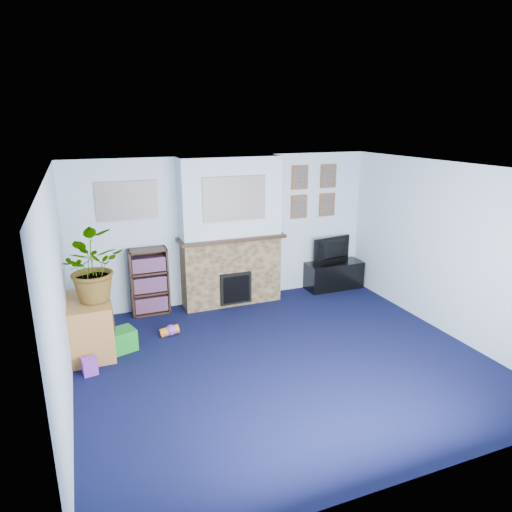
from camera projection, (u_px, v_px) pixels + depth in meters
name	position (u px, v px, depth m)	size (l,w,h in m)	color
floor	(283.00, 359.00, 5.82)	(5.00, 4.50, 0.01)	black
ceiling	(286.00, 169.00, 5.13)	(5.00, 4.50, 0.01)	white
wall_back	(227.00, 230.00, 7.48)	(5.00, 0.04, 2.40)	silver
wall_front	(409.00, 357.00, 3.46)	(5.00, 0.04, 2.40)	silver
wall_left	(59.00, 299.00, 4.60)	(0.04, 4.50, 2.40)	silver
wall_right	(447.00, 250.00, 6.34)	(0.04, 4.50, 2.40)	silver
chimney_breast	(231.00, 234.00, 7.30)	(1.72, 0.50, 2.40)	brown
collage_main	(235.00, 199.00, 6.94)	(1.00, 0.03, 0.68)	gray
collage_left	(127.00, 201.00, 6.76)	(0.90, 0.03, 0.58)	gray
portrait_tl	(300.00, 178.00, 7.69)	(0.30, 0.03, 0.40)	brown
portrait_tr	(328.00, 176.00, 7.88)	(0.30, 0.03, 0.40)	brown
portrait_bl	(299.00, 207.00, 7.83)	(0.30, 0.03, 0.40)	brown
portrait_br	(327.00, 205.00, 8.02)	(0.30, 0.03, 0.40)	brown
tv_stand	(334.00, 276.00, 8.24)	(1.02, 0.43, 0.48)	black
television	(334.00, 250.00, 8.12)	(0.78, 0.10, 0.45)	black
bookshelf	(149.00, 283.00, 7.09)	(0.58, 0.28, 1.05)	black
sideboard	(91.00, 326.00, 5.94)	(0.52, 0.94, 0.73)	#AF7538
potted_plant	(88.00, 268.00, 5.68)	(0.78, 0.68, 0.87)	#26661E
mantel_clock	(227.00, 232.00, 7.22)	(0.11, 0.06, 0.15)	gold
mantel_candle	(250.00, 230.00, 7.36)	(0.05, 0.05, 0.17)	#B2BFC6
mantel_teddy	(196.00, 236.00, 7.05)	(0.13, 0.13, 0.13)	gray
mantel_can	(269.00, 229.00, 7.48)	(0.06, 0.06, 0.13)	purple
green_crate	(121.00, 341.00, 6.01)	(0.36, 0.29, 0.29)	#198C26
toy_ball	(171.00, 329.00, 6.45)	(0.16, 0.16, 0.16)	purple
toy_block	(90.00, 365.00, 5.46)	(0.16, 0.16, 0.20)	purple
toy_tube	(170.00, 331.00, 6.44)	(0.12, 0.12, 0.27)	orange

